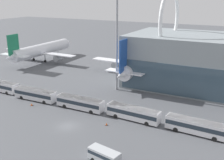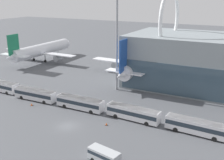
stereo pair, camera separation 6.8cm
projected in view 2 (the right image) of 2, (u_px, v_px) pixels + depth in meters
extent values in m
plane|color=#515459|center=(68.00, 126.00, 60.53)|extent=(440.00, 440.00, 0.00)
torus|color=white|center=(169.00, 20.00, 85.38)|extent=(1.10, 18.82, 18.82)
cylinder|color=silver|center=(42.00, 50.00, 117.98)|extent=(4.91, 32.09, 4.78)
sphere|color=silver|center=(65.00, 44.00, 131.60)|extent=(4.69, 4.69, 4.69)
cone|color=silver|center=(13.00, 57.00, 104.36)|extent=(4.57, 7.06, 4.54)
cube|color=silver|center=(39.00, 52.00, 116.57)|extent=(35.06, 3.67, 0.35)
cylinder|color=gray|center=(22.00, 54.00, 121.29)|extent=(2.46, 3.36, 2.44)
cylinder|color=gray|center=(58.00, 58.00, 112.71)|extent=(2.46, 3.36, 2.44)
cube|color=#19724C|center=(13.00, 45.00, 103.70)|extent=(0.42, 5.26, 7.52)
cube|color=silver|center=(14.00, 55.00, 104.88)|extent=(12.45, 3.25, 0.28)
cylinder|color=gray|center=(58.00, 51.00, 127.81)|extent=(0.36, 0.36, 3.78)
cylinder|color=black|center=(58.00, 55.00, 128.37)|extent=(0.45, 1.10, 1.10)
cylinder|color=gray|center=(33.00, 55.00, 118.38)|extent=(0.36, 0.36, 3.78)
cylinder|color=black|center=(34.00, 60.00, 118.94)|extent=(0.45, 1.10, 1.10)
cylinder|color=gray|center=(45.00, 57.00, 115.66)|extent=(0.36, 0.36, 3.78)
cylinder|color=black|center=(45.00, 61.00, 116.22)|extent=(0.45, 1.10, 1.10)
cylinder|color=white|center=(148.00, 61.00, 96.72)|extent=(6.03, 37.44, 4.54)
sphere|color=white|center=(166.00, 52.00, 112.18)|extent=(4.45, 4.45, 4.45)
cone|color=white|center=(123.00, 74.00, 81.25)|extent=(4.63, 8.35, 4.31)
cube|color=white|center=(146.00, 65.00, 95.07)|extent=(40.95, 5.57, 0.35)
cylinder|color=gray|center=(116.00, 65.00, 100.89)|extent=(2.41, 3.66, 2.27)
cylinder|color=gray|center=(178.00, 73.00, 90.06)|extent=(2.41, 3.66, 2.27)
cube|color=#1E4799|center=(125.00, 55.00, 80.41)|extent=(0.66, 6.59, 9.40)
cube|color=white|center=(125.00, 72.00, 81.87)|extent=(11.92, 3.67, 0.28)
cylinder|color=gray|center=(161.00, 61.00, 107.82)|extent=(0.36, 0.36, 4.04)
cylinder|color=black|center=(160.00, 66.00, 108.42)|extent=(0.49, 1.12, 1.10)
cylinder|color=gray|center=(138.00, 68.00, 96.96)|extent=(0.36, 0.36, 4.04)
cylinder|color=black|center=(137.00, 74.00, 97.56)|extent=(0.49, 1.12, 1.10)
cylinder|color=gray|center=(154.00, 71.00, 94.16)|extent=(0.36, 0.36, 4.04)
cylinder|color=black|center=(153.00, 76.00, 94.76)|extent=(0.49, 1.12, 1.10)
cube|color=silver|center=(0.00, 86.00, 81.66)|extent=(12.55, 2.93, 2.66)
cube|color=#232D38|center=(0.00, 85.00, 81.58)|extent=(12.30, 2.95, 0.93)
cube|color=silver|center=(0.00, 82.00, 81.28)|extent=(12.17, 2.84, 0.12)
cylinder|color=black|center=(14.00, 91.00, 81.22)|extent=(1.01, 0.33, 1.00)
cylinder|color=black|center=(7.00, 93.00, 79.23)|extent=(1.01, 0.33, 1.00)
cube|color=silver|center=(35.00, 94.00, 74.78)|extent=(12.53, 2.84, 2.66)
cube|color=#232D38|center=(35.00, 93.00, 74.70)|extent=(12.28, 2.86, 0.93)
cube|color=silver|center=(35.00, 90.00, 74.40)|extent=(12.16, 2.75, 0.12)
cylinder|color=black|center=(50.00, 99.00, 74.52)|extent=(1.01, 0.32, 1.00)
cylinder|color=black|center=(44.00, 102.00, 72.48)|extent=(1.01, 0.32, 1.00)
cylinder|color=black|center=(28.00, 95.00, 77.80)|extent=(1.01, 0.32, 1.00)
cylinder|color=black|center=(22.00, 98.00, 75.75)|extent=(1.01, 0.32, 1.00)
cube|color=silver|center=(80.00, 103.00, 68.92)|extent=(12.49, 2.64, 2.66)
cube|color=#232D38|center=(80.00, 102.00, 68.84)|extent=(12.24, 2.66, 0.93)
cube|color=silver|center=(80.00, 98.00, 68.54)|extent=(12.12, 2.56, 0.12)
cylinder|color=black|center=(96.00, 109.00, 68.60)|extent=(1.00, 0.30, 1.00)
cylinder|color=black|center=(91.00, 112.00, 66.57)|extent=(1.00, 0.30, 1.00)
cylinder|color=black|center=(70.00, 103.00, 71.98)|extent=(1.00, 0.30, 1.00)
cylinder|color=black|center=(65.00, 106.00, 69.95)|extent=(1.00, 0.30, 1.00)
cube|color=silver|center=(133.00, 113.00, 63.10)|extent=(12.61, 3.26, 2.66)
cube|color=#232D38|center=(133.00, 112.00, 63.02)|extent=(12.36, 3.27, 0.93)
cube|color=silver|center=(133.00, 108.00, 62.72)|extent=(12.23, 3.16, 0.12)
cylinder|color=black|center=(151.00, 120.00, 62.56)|extent=(1.01, 0.35, 1.00)
cylinder|color=black|center=(147.00, 124.00, 60.60)|extent=(1.01, 0.35, 1.00)
cylinder|color=black|center=(121.00, 112.00, 66.32)|extent=(1.01, 0.35, 1.00)
cylinder|color=black|center=(116.00, 116.00, 64.35)|extent=(1.01, 0.35, 1.00)
cube|color=silver|center=(196.00, 126.00, 56.72)|extent=(12.61, 3.28, 2.66)
cube|color=#232D38|center=(196.00, 125.00, 56.64)|extent=(12.36, 3.29, 0.93)
cube|color=silver|center=(197.00, 121.00, 56.34)|extent=(12.23, 3.18, 0.12)
cylinder|color=black|center=(217.00, 134.00, 56.18)|extent=(1.02, 0.35, 1.00)
cylinder|color=black|center=(214.00, 139.00, 54.21)|extent=(1.02, 0.35, 1.00)
cylinder|color=black|center=(179.00, 125.00, 59.94)|extent=(1.02, 0.35, 1.00)
cylinder|color=black|center=(175.00, 130.00, 57.98)|extent=(1.02, 0.35, 1.00)
cube|color=#B2B7BC|center=(104.00, 155.00, 47.30)|extent=(6.07, 3.16, 2.04)
cube|color=#232D38|center=(104.00, 154.00, 47.21)|extent=(5.90, 3.15, 0.61)
cylinder|color=black|center=(100.00, 154.00, 49.34)|extent=(0.73, 0.35, 0.70)
cylinder|color=black|center=(93.00, 160.00, 47.82)|extent=(0.73, 0.35, 0.70)
cylinder|color=gray|center=(117.00, 39.00, 79.18)|extent=(0.59, 0.59, 30.16)
cube|color=yellow|center=(12.00, 93.00, 80.89)|extent=(8.59, 0.37, 0.01)
cube|color=black|center=(106.00, 125.00, 61.03)|extent=(0.53, 0.53, 0.02)
cone|color=#EA5914|center=(106.00, 124.00, 60.95)|extent=(0.39, 0.39, 0.56)
cube|color=black|center=(32.00, 106.00, 71.70)|extent=(0.59, 0.59, 0.02)
cone|color=#EA5914|center=(32.00, 104.00, 71.60)|extent=(0.43, 0.43, 0.64)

